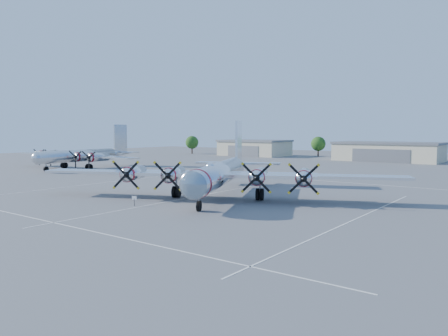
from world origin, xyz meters
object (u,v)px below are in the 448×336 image
Objects in this scene: hangar_center at (388,151)px; tree_far_west at (192,142)px; hangar_west at (254,148)px; bomber_west at (83,169)px; main_bomber_b29 at (221,196)px; info_placard at (134,199)px; tree_west at (318,144)px.

tree_far_west reaches higher than hangar_center.
hangar_west is at bearing 9.01° from tree_far_west.
hangar_center is at bearing 3.24° from tree_far_west.
main_bomber_b29 is at bearing -17.15° from bomber_west.
tree_far_west is 67.43m from bomber_west.
hangar_center is 4.31× the size of tree_far_west.
hangar_center is 0.62× the size of main_bomber_b29.
info_placard is (46.52, -25.88, 0.80)m from bomber_west.
tree_far_west reaches higher than main_bomber_b29.
hangar_west is 0.49× the size of main_bomber_b29.
bomber_west is 33.36× the size of info_placard.
tree_far_west is at bearing 108.12° from main_bomber_b29.
main_bomber_b29 is 1.21× the size of bomber_west.
hangar_center is 25.06× the size of info_placard.
tree_far_west reaches higher than info_placard.
tree_far_west is 106.36m from main_bomber_b29.
main_bomber_b29 is at bearing -59.75° from hangar_west.
main_bomber_b29 is at bearing 57.85° from info_placard.
hangar_west is 103.15m from info_placard.
tree_far_west is 46.57m from tree_west.
hangar_center is 70.13m from tree_far_west.
bomber_west is at bearing -70.43° from tree_far_west.
main_bomber_b29 is (47.59, -81.59, -2.71)m from hangar_west.
hangar_center reaches higher than info_placard.
main_bomber_b29 is 40.22× the size of info_placard.
tree_far_west is 1.00× the size of tree_west.
info_placard is (24.06, -101.29, -3.42)m from tree_west.
hangar_west reaches higher than info_placard.
bomber_west is at bearing 139.18° from main_bomber_b29.
tree_far_west reaches higher than hangar_west.
hangar_center is 93.27m from info_placard.
main_bomber_b29 is 12.21m from info_placard.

